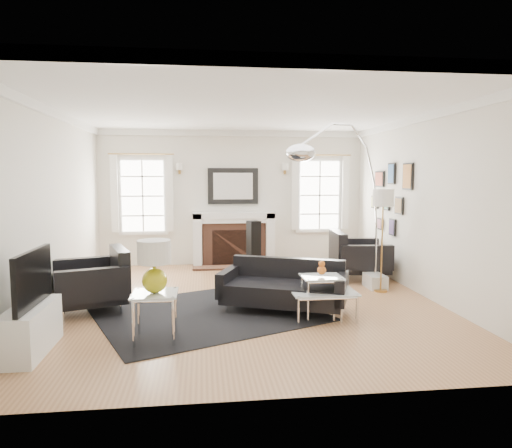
{
  "coord_description": "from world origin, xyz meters",
  "views": [
    {
      "loc": [
        -0.65,
        -6.58,
        1.85
      ],
      "look_at": [
        0.17,
        0.3,
        1.12
      ],
      "focal_mm": 32.0,
      "sensor_mm": 36.0,
      "label": 1
    }
  ],
  "objects": [
    {
      "name": "floor",
      "position": [
        0.0,
        0.0,
        0.0
      ],
      "size": [
        6.0,
        6.0,
        0.0
      ],
      "primitive_type": "plane",
      "color": "#9A6640",
      "rests_on": "ground"
    },
    {
      "name": "back_wall",
      "position": [
        0.0,
        3.0,
        1.4
      ],
      "size": [
        5.5,
        0.04,
        2.8
      ],
      "primitive_type": "cube",
      "color": "silver",
      "rests_on": "floor"
    },
    {
      "name": "front_wall",
      "position": [
        0.0,
        -3.0,
        1.4
      ],
      "size": [
        5.5,
        0.04,
        2.8
      ],
      "primitive_type": "cube",
      "color": "silver",
      "rests_on": "floor"
    },
    {
      "name": "left_wall",
      "position": [
        -2.75,
        0.0,
        1.4
      ],
      "size": [
        0.04,
        6.0,
        2.8
      ],
      "primitive_type": "cube",
      "color": "silver",
      "rests_on": "floor"
    },
    {
      "name": "right_wall",
      "position": [
        2.75,
        0.0,
        1.4
      ],
      "size": [
        0.04,
        6.0,
        2.8
      ],
      "primitive_type": "cube",
      "color": "silver",
      "rests_on": "floor"
    },
    {
      "name": "ceiling",
      "position": [
        0.0,
        0.0,
        2.8
      ],
      "size": [
        5.5,
        6.0,
        0.02
      ],
      "primitive_type": "cube",
      "color": "white",
      "rests_on": "back_wall"
    },
    {
      "name": "crown_molding",
      "position": [
        0.0,
        0.0,
        2.74
      ],
      "size": [
        5.5,
        6.0,
        0.12
      ],
      "primitive_type": "cube",
      "color": "white",
      "rests_on": "back_wall"
    },
    {
      "name": "fireplace",
      "position": [
        0.0,
        2.79,
        0.54
      ],
      "size": [
        1.7,
        0.69,
        1.11
      ],
      "color": "white",
      "rests_on": "floor"
    },
    {
      "name": "mantel_mirror",
      "position": [
        0.0,
        2.95,
        1.65
      ],
      "size": [
        1.05,
        0.07,
        0.75
      ],
      "color": "black",
      "rests_on": "back_wall"
    },
    {
      "name": "window_left",
      "position": [
        -1.85,
        2.95,
        1.46
      ],
      "size": [
        1.24,
        0.15,
        1.62
      ],
      "color": "white",
      "rests_on": "back_wall"
    },
    {
      "name": "window_right",
      "position": [
        1.85,
        2.95,
        1.46
      ],
      "size": [
        1.24,
        0.15,
        1.62
      ],
      "color": "white",
      "rests_on": "back_wall"
    },
    {
      "name": "gallery_wall",
      "position": [
        2.72,
        1.3,
        1.53
      ],
      "size": [
        0.04,
        1.73,
        1.29
      ],
      "color": "black",
      "rests_on": "right_wall"
    },
    {
      "name": "tv_unit",
      "position": [
        -2.44,
        -1.7,
        0.33
      ],
      "size": [
        0.35,
        1.0,
        1.09
      ],
      "color": "white",
      "rests_on": "floor"
    },
    {
      "name": "area_rug",
      "position": [
        -0.6,
        -0.52,
        0.01
      ],
      "size": [
        3.46,
        3.21,
        0.01
      ],
      "primitive_type": "cube",
      "rotation": [
        0.0,
        0.0,
        0.4
      ],
      "color": "black",
      "rests_on": "floor"
    },
    {
      "name": "sofa",
      "position": [
        0.47,
        -0.45,
        0.31
      ],
      "size": [
        1.89,
        1.37,
        0.56
      ],
      "color": "black",
      "rests_on": "floor"
    },
    {
      "name": "armchair_left",
      "position": [
        -2.13,
        -0.17,
        0.39
      ],
      "size": [
        1.2,
        1.27,
        0.7
      ],
      "color": "black",
      "rests_on": "floor"
    },
    {
      "name": "armchair_right",
      "position": [
        2.13,
        1.34,
        0.39
      ],
      "size": [
        1.03,
        1.13,
        0.71
      ],
      "color": "black",
      "rests_on": "floor"
    },
    {
      "name": "coffee_table",
      "position": [
        0.9,
        -0.8,
        0.34
      ],
      "size": [
        0.84,
        0.84,
        0.37
      ],
      "color": "silver",
      "rests_on": "floor"
    },
    {
      "name": "side_table_left",
      "position": [
        -1.18,
        -1.49,
        0.45
      ],
      "size": [
        0.5,
        0.5,
        0.55
      ],
      "color": "silver",
      "rests_on": "floor"
    },
    {
      "name": "nesting_table",
      "position": [
        0.88,
        -0.94,
        0.45
      ],
      "size": [
        0.51,
        0.43,
        0.57
      ],
      "color": "silver",
      "rests_on": "floor"
    },
    {
      "name": "gourd_lamp",
      "position": [
        -1.18,
        -1.49,
        0.89
      ],
      "size": [
        0.37,
        0.37,
        0.59
      ],
      "color": "#B5B016",
      "rests_on": "side_table_left"
    },
    {
      "name": "orange_vase",
      "position": [
        0.88,
        -0.94,
        0.67
      ],
      "size": [
        0.12,
        0.12,
        0.19
      ],
      "color": "orange",
      "rests_on": "nesting_table"
    },
    {
      "name": "arc_floor_lamp",
      "position": [
        1.41,
        -0.1,
        1.47
      ],
      "size": [
        1.92,
        1.77,
        2.71
      ],
      "color": "silver",
      "rests_on": "floor"
    },
    {
      "name": "stick_floor_lamp",
      "position": [
        2.2,
        0.34,
        1.43
      ],
      "size": [
        0.33,
        0.33,
        1.65
      ],
      "color": "#AF823C",
      "rests_on": "floor"
    },
    {
      "name": "speaker_tower",
      "position": [
        0.29,
        1.72,
        0.52
      ],
      "size": [
        0.27,
        0.27,
        1.03
      ],
      "primitive_type": "cube",
      "rotation": [
        0.0,
        0.0,
        0.38
      ],
      "color": "black",
      "rests_on": "floor"
    }
  ]
}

